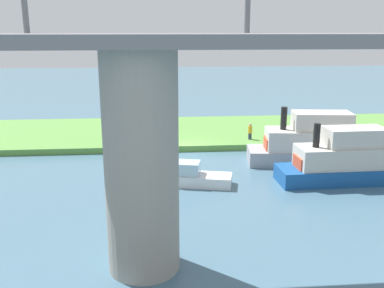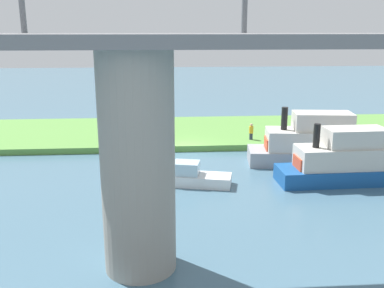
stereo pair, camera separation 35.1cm
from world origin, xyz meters
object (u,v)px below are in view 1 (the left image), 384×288
object	(u,v)px
bridge_pylon	(142,164)
mooring_post	(110,137)
pontoon_yellow	(309,143)
houseboat_blue	(342,160)
person_on_bank	(250,131)
motorboat_red	(194,177)

from	to	relation	value
bridge_pylon	mooring_post	world-z (taller)	bridge_pylon
pontoon_yellow	houseboat_blue	xyz separation A→B (m)	(-0.74, 4.05, -0.11)
person_on_bank	motorboat_red	xyz separation A→B (m)	(5.67, 9.42, -0.66)
person_on_bank	mooring_post	bearing A→B (deg)	1.12
bridge_pylon	person_on_bank	xyz separation A→B (m)	(-8.62, -19.15, -3.31)
person_on_bank	houseboat_blue	world-z (taller)	houseboat_blue
bridge_pylon	pontoon_yellow	xyz separation A→B (m)	(-11.80, -13.59, -2.95)
bridge_pylon	person_on_bank	world-z (taller)	bridge_pylon
bridge_pylon	mooring_post	xyz separation A→B (m)	(3.24, -18.92, -3.54)
bridge_pylon	houseboat_blue	xyz separation A→B (m)	(-12.54, -9.54, -3.06)
bridge_pylon	houseboat_blue	size ratio (longest dim) A/B	1.16
person_on_bank	mooring_post	world-z (taller)	person_on_bank
motorboat_red	person_on_bank	bearing A→B (deg)	-121.02
houseboat_blue	motorboat_red	bearing A→B (deg)	-1.16
bridge_pylon	houseboat_blue	world-z (taller)	bridge_pylon
bridge_pylon	person_on_bank	size ratio (longest dim) A/B	6.49
person_on_bank	houseboat_blue	xyz separation A→B (m)	(-3.93, 9.62, 0.25)
mooring_post	pontoon_yellow	distance (m)	15.97
mooring_post	houseboat_blue	bearing A→B (deg)	149.27
houseboat_blue	motorboat_red	size ratio (longest dim) A/B	1.63
person_on_bank	pontoon_yellow	xyz separation A→B (m)	(-3.19, 5.57, 0.36)
person_on_bank	motorboat_red	world-z (taller)	person_on_bank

